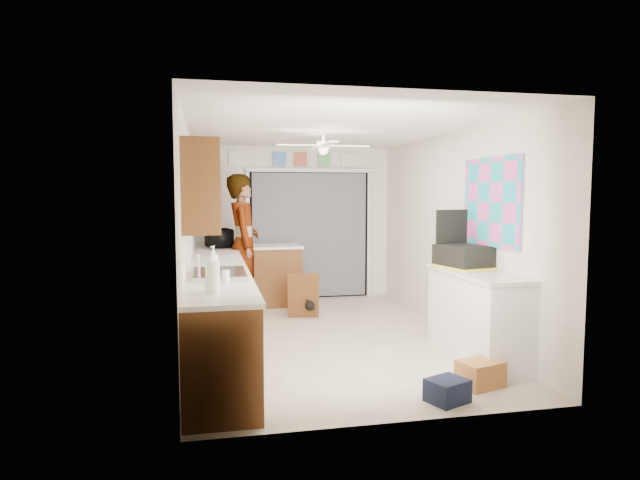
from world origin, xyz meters
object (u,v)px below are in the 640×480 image
microwave (219,238)px  soap_bottle (213,262)px  paper_towel_roll (213,278)px  cardboard_box (480,374)px  dog (300,301)px  man (243,244)px  suitcase (463,256)px  navy_crate (447,391)px

microwave → soap_bottle: size_ratio=1.62×
microwave → paper_towel_roll: (-0.12, -3.75, -0.01)m
soap_bottle → paper_towel_roll: (-0.01, -0.84, -0.03)m
cardboard_box → microwave: bearing=120.7°
cardboard_box → dog: (-1.12, 3.16, 0.08)m
cardboard_box → man: (-1.90, 3.47, 0.89)m
paper_towel_roll → cardboard_box: size_ratio=0.67×
cardboard_box → man: 4.06m
suitcase → dog: size_ratio=1.07×
microwave → suitcase: 3.75m
man → suitcase: bearing=-134.9°
navy_crate → man: man is taller
suitcase → man: size_ratio=0.27×
man → paper_towel_roll: bearing=175.3°
microwave → cardboard_box: (2.24, -3.77, -0.96)m
microwave → soap_bottle: bearing=164.1°
microwave → man: bearing=-145.0°
suitcase → dog: bearing=111.4°
paper_towel_roll → navy_crate: size_ratio=0.80×
cardboard_box → dog: size_ratio=0.73×
soap_bottle → cardboard_box: size_ratio=0.81×
soap_bottle → cardboard_box: 2.68m
suitcase → cardboard_box: size_ratio=1.47×
man → dog: 1.17m
paper_towel_roll → cardboard_box: paper_towel_roll is taller
suitcase → dog: (-1.44, 2.13, -0.86)m
navy_crate → dog: bearing=101.0°
microwave → dog: bearing=-132.3°
cardboard_box → dog: 3.35m
microwave → navy_crate: 4.53m
paper_towel_roll → suitcase: paper_towel_roll is taller
navy_crate → cardboard_box: bearing=31.5°
cardboard_box → dog: dog is taller
dog → soap_bottle: bearing=-136.5°
microwave → navy_crate: size_ratio=1.56×
microwave → man: man is taller
soap_bottle → man: 2.66m
microwave → cardboard_box: size_ratio=1.31×
man → microwave: bearing=51.6°
microwave → paper_towel_roll: size_ratio=1.95×
suitcase → navy_crate: suitcase is taller
paper_towel_roll → suitcase: (2.68, 1.01, -0.01)m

